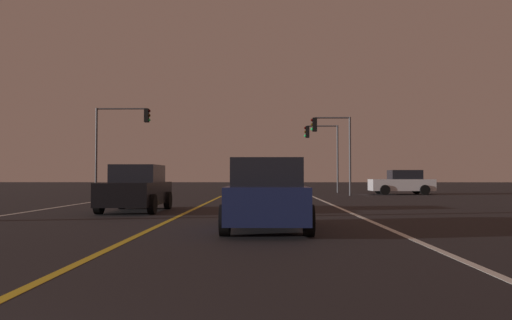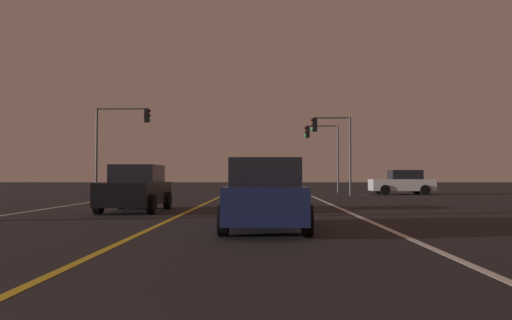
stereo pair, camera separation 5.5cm
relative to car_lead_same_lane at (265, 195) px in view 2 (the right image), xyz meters
name	(u,v)px [view 2 (the right image)]	position (x,y,z in m)	size (l,w,h in m)	color
lane_edge_right	(373,223)	(2.98, 1.78, -0.82)	(0.16, 36.43, 0.01)	silver
lane_center_divider	(164,222)	(-2.80, 1.78, -0.82)	(0.16, 36.43, 0.01)	gold
car_lead_same_lane	(265,195)	(0.00, 0.00, 0.00)	(2.02, 4.30, 1.70)	black
car_crossing_side	(402,183)	(9.58, 22.87, 0.00)	(4.30, 2.02, 1.70)	black
car_oncoming	(136,189)	(-4.72, 6.09, 0.00)	(2.02, 4.30, 1.70)	black
traffic_light_near_right	(331,137)	(4.32, 20.49, 3.00)	(2.63, 0.36, 5.16)	#4C4C51
traffic_light_near_left	(122,130)	(-9.47, 20.49, 3.48)	(3.65, 0.36, 5.78)	#4C4C51
traffic_light_far_right	(322,143)	(4.32, 25.99, 3.01)	(2.63, 0.36, 5.17)	#4C4C51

